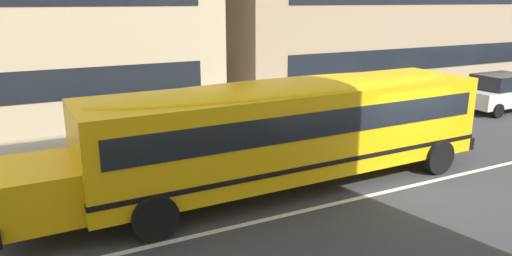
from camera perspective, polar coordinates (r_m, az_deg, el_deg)
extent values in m
plane|color=#38383D|center=(13.39, 19.09, -6.47)|extent=(400.00, 400.00, 0.00)
cube|color=gray|center=(19.04, 2.89, 0.76)|extent=(120.00, 3.00, 0.01)
cube|color=silver|center=(13.39, 19.09, -6.46)|extent=(110.00, 0.16, 0.01)
cube|color=yellow|center=(12.20, 4.58, -0.01)|extent=(10.78, 2.62, 2.15)
cube|color=yellow|center=(10.60, -25.07, -6.92)|extent=(1.60, 2.08, 1.07)
cube|color=black|center=(15.95, 21.27, -0.71)|extent=(0.24, 2.44, 0.35)
cube|color=black|center=(12.11, 4.62, 1.76)|extent=(10.13, 2.65, 0.62)
cube|color=black|center=(12.39, 4.52, -2.84)|extent=(10.80, 2.65, 0.12)
ellipsoid|color=yellow|center=(11.97, 4.69, 4.96)|extent=(10.34, 2.42, 0.35)
cylinder|color=red|center=(12.14, -12.92, -0.96)|extent=(0.44, 0.44, 0.03)
cylinder|color=black|center=(9.95, -12.15, -10.56)|extent=(0.98, 0.29, 0.98)
cylinder|color=black|center=(12.14, -15.37, -5.94)|extent=(0.98, 0.29, 0.98)
cylinder|color=black|center=(14.24, 21.24, -3.29)|extent=(0.98, 0.29, 0.98)
cylinder|color=black|center=(15.85, 14.65, -0.91)|extent=(0.98, 0.29, 0.98)
cube|color=silver|center=(23.53, 27.56, 3.44)|extent=(3.91, 1.73, 0.70)
cube|color=black|center=(23.30, 27.54, 5.03)|extent=(2.21, 1.58, 0.64)
cylinder|color=black|center=(25.12, 27.63, 3.27)|extent=(0.60, 0.18, 0.60)
cylinder|color=black|center=(23.06, 23.87, 2.78)|extent=(0.60, 0.18, 0.60)
cylinder|color=black|center=(22.07, 27.26, 1.87)|extent=(0.60, 0.18, 0.60)
cube|color=black|center=(17.70, -25.10, 4.57)|extent=(11.86, 0.04, 1.10)
cube|color=black|center=(25.68, 19.98, 7.99)|extent=(16.39, 0.04, 1.10)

